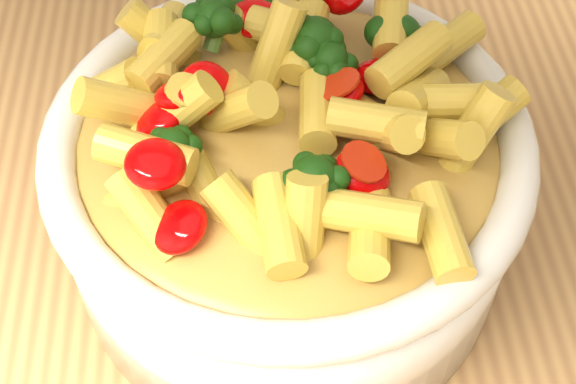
{
  "coord_description": "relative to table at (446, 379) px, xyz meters",
  "views": [
    {
      "loc": [
        -0.13,
        -0.24,
        1.33
      ],
      "look_at": [
        -0.11,
        0.05,
        0.96
      ],
      "focal_mm": 50.0,
      "sensor_mm": 36.0,
      "label": 1
    }
  ],
  "objects": [
    {
      "name": "serving_bowl",
      "position": [
        -0.11,
        0.05,
        0.16
      ],
      "size": [
        0.27,
        0.27,
        0.12
      ],
      "color": "white",
      "rests_on": "table"
    },
    {
      "name": "pasta_salad",
      "position": [
        -0.11,
        0.05,
        0.23
      ],
      "size": [
        0.22,
        0.22,
        0.05
      ],
      "color": "#E1CB47",
      "rests_on": "serving_bowl"
    },
    {
      "name": "table",
      "position": [
        0.0,
        0.0,
        0.0
      ],
      "size": [
        1.2,
        0.8,
        0.9
      ],
      "color": "tan",
      "rests_on": "ground"
    }
  ]
}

